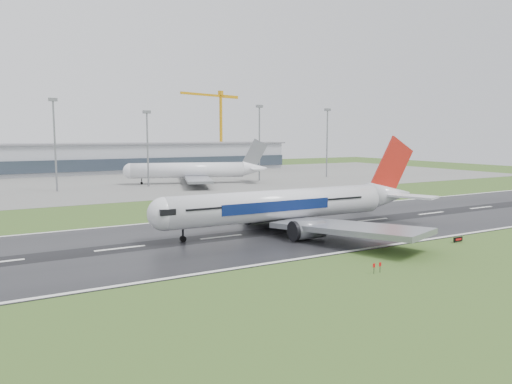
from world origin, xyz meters
TOP-DOWN VIEW (x-y plane):
  - ground at (0.00, 0.00)m, footprint 520.00×520.00m
  - runway at (0.00, 0.00)m, footprint 400.00×45.00m
  - apron at (0.00, 125.00)m, footprint 400.00×130.00m
  - terminal at (0.00, 185.00)m, footprint 240.00×36.00m
  - main_airliner at (17.27, -1.16)m, footprint 65.88×62.88m
  - parked_airliner at (36.33, 102.82)m, footprint 75.61×72.96m
  - tower_crane at (94.78, 200.00)m, footprint 46.66×18.90m
  - runway_sign at (37.12, -26.15)m, footprint 2.31×0.55m
  - floodmast_2 at (-17.63, 100.00)m, footprint 0.64×0.64m
  - floodmast_3 at (15.89, 100.00)m, footprint 0.64×0.64m
  - floodmast_4 at (65.98, 100.00)m, footprint 0.64×0.64m
  - floodmast_5 at (103.07, 100.00)m, footprint 0.64×0.64m

SIDE VIEW (x-z plane):
  - ground at x=0.00m, z-range 0.00..0.00m
  - apron at x=0.00m, z-range 0.00..0.08m
  - runway at x=0.00m, z-range 0.00..0.10m
  - runway_sign at x=37.12m, z-range 0.00..1.04m
  - terminal at x=0.00m, z-range 0.00..15.00m
  - parked_airliner at x=36.33m, z-range 0.08..17.90m
  - main_airliner at x=17.27m, z-range 0.10..19.12m
  - floodmast_3 at x=15.89m, z-range 0.00..28.36m
  - floodmast_5 at x=103.07m, z-range 0.00..31.37m
  - floodmast_2 at x=-17.63m, z-range 0.00..31.92m
  - floodmast_4 at x=65.98m, z-range 0.00..31.95m
  - tower_crane at x=94.78m, z-range 0.00..47.70m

